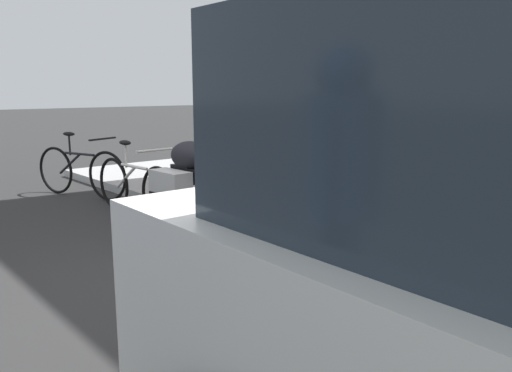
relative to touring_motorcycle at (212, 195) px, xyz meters
The scene contains 5 objects.
ground_plane 1.02m from the touring_motorcycle, 42.39° to the right, with size 80.00×80.00×0.00m, color #2A2A2A.
touring_motorcycle is the anchor object (origin of this frame).
parked_bicycle 1.92m from the touring_motorcycle, behind, with size 1.70×0.48×0.93m.
sandwich_board_sign 1.90m from the touring_motorcycle, 121.24° to the left, with size 0.55×0.41×0.91m.
second_bicycle_by_cafe 3.46m from the touring_motorcycle, behind, with size 1.69×0.70×0.94m.
Camera 1 is at (3.01, -2.11, 1.54)m, focal length 35.20 mm.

